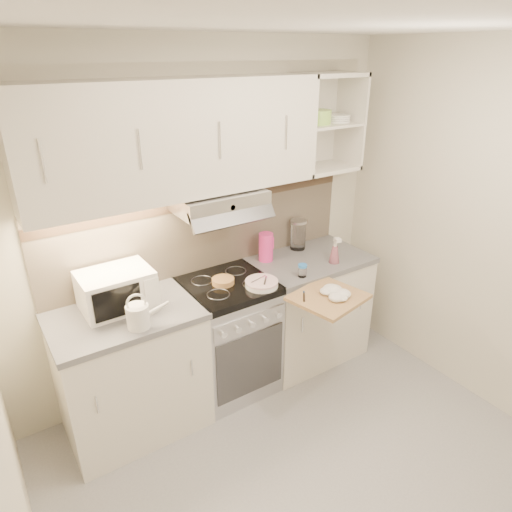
{
  "coord_description": "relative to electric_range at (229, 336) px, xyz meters",
  "views": [
    {
      "loc": [
        -1.4,
        -1.39,
        2.4
      ],
      "look_at": [
        0.14,
        0.95,
        1.13
      ],
      "focal_mm": 32.0,
      "sensor_mm": 36.0,
      "label": 1
    }
  ],
  "objects": [
    {
      "name": "ground",
      "position": [
        0.0,
        -1.1,
        -0.45
      ],
      "size": [
        3.0,
        3.0,
        0.0
      ],
      "primitive_type": "plane",
      "color": "#9B9B9E",
      "rests_on": "ground"
    },
    {
      "name": "watering_can",
      "position": [
        -0.71,
        -0.2,
        0.53
      ],
      "size": [
        0.26,
        0.13,
        0.22
      ],
      "rotation": [
        0.0,
        0.0,
        -0.21
      ],
      "color": "silver",
      "rests_on": "worktop_left"
    },
    {
      "name": "plate_stack",
      "position": [
        0.17,
        -0.18,
        0.47
      ],
      "size": [
        0.23,
        0.23,
        0.05
      ],
      "rotation": [
        0.0,
        0.0,
        0.42
      ],
      "color": "white",
      "rests_on": "electric_range"
    },
    {
      "name": "spice_jar",
      "position": [
        0.5,
        -0.22,
        0.5
      ],
      "size": [
        0.07,
        0.07,
        0.1
      ],
      "rotation": [
        0.0,
        0.0,
        0.42
      ],
      "color": "white",
      "rests_on": "worktop_right"
    },
    {
      "name": "worktop_left",
      "position": [
        -0.75,
        0.0,
        0.43
      ],
      "size": [
        0.92,
        0.62,
        0.04
      ],
      "primitive_type": "cube",
      "color": "slate",
      "rests_on": "base_cabinet_left"
    },
    {
      "name": "pink_pitcher",
      "position": [
        0.44,
        0.16,
        0.56
      ],
      "size": [
        0.12,
        0.11,
        0.22
      ],
      "rotation": [
        0.0,
        0.0,
        -0.12
      ],
      "color": "#ED318D",
      "rests_on": "worktop_right"
    },
    {
      "name": "glass_jar",
      "position": [
        0.78,
        0.2,
        0.57
      ],
      "size": [
        0.13,
        0.13,
        0.25
      ],
      "rotation": [
        0.0,
        0.0,
        -0.41
      ],
      "color": "white",
      "rests_on": "worktop_right"
    },
    {
      "name": "base_cabinet_left",
      "position": [
        -0.75,
        0.0,
        -0.02
      ],
      "size": [
        0.9,
        0.6,
        0.86
      ],
      "primitive_type": "cube",
      "color": "silver",
      "rests_on": "ground"
    },
    {
      "name": "microwave",
      "position": [
        -0.75,
        0.09,
        0.57
      ],
      "size": [
        0.44,
        0.34,
        0.25
      ],
      "rotation": [
        0.0,
        0.0,
        0.02
      ],
      "color": "white",
      "rests_on": "worktop_left"
    },
    {
      "name": "bread_loaf",
      "position": [
        -0.04,
        0.0,
        0.47
      ],
      "size": [
        0.16,
        0.16,
        0.04
      ],
      "primitive_type": "cylinder",
      "color": "tan",
      "rests_on": "electric_range"
    },
    {
      "name": "room_shell",
      "position": [
        0.0,
        -0.73,
        1.18
      ],
      "size": [
        3.04,
        2.84,
        2.52
      ],
      "color": "beige",
      "rests_on": "ground"
    },
    {
      "name": "worktop_right",
      "position": [
        0.75,
        0.0,
        0.43
      ],
      "size": [
        0.92,
        0.62,
        0.04
      ],
      "primitive_type": "cube",
      "color": "slate",
      "rests_on": "base_cabinet_right"
    },
    {
      "name": "base_cabinet_right",
      "position": [
        0.75,
        0.0,
        -0.02
      ],
      "size": [
        0.9,
        0.6,
        0.86
      ],
      "primitive_type": "cube",
      "color": "silver",
      "rests_on": "ground"
    },
    {
      "name": "dish_towel",
      "position": [
        0.5,
        -0.55,
        0.46
      ],
      "size": [
        0.28,
        0.26,
        0.06
      ],
      "primitive_type": null,
      "rotation": [
        0.0,
        0.0,
        -0.34
      ],
      "color": "silver",
      "rests_on": "cutting_board"
    },
    {
      "name": "cutting_board",
      "position": [
        0.48,
        -0.52,
        0.42
      ],
      "size": [
        0.53,
        0.49,
        0.02
      ],
      "primitive_type": "cube",
      "rotation": [
        0.0,
        0.0,
        0.21
      ],
      "color": "tan",
      "rests_on": "base_cabinet_right"
    },
    {
      "name": "electric_range",
      "position": [
        0.0,
        0.0,
        0.0
      ],
      "size": [
        0.6,
        0.6,
        0.9
      ],
      "color": "#B7B7BC",
      "rests_on": "ground"
    },
    {
      "name": "spray_bottle",
      "position": [
        0.85,
        -0.17,
        0.53
      ],
      "size": [
        0.08,
        0.08,
        0.22
      ],
      "rotation": [
        0.0,
        0.0,
        -0.27
      ],
      "color": "pink",
      "rests_on": "worktop_right"
    }
  ]
}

